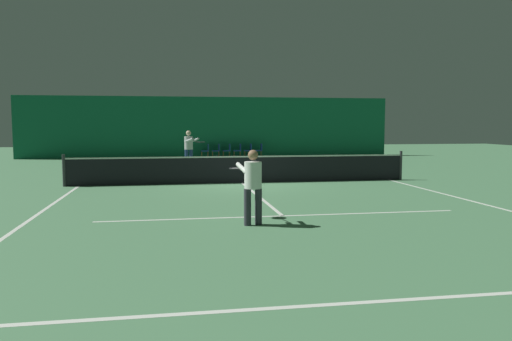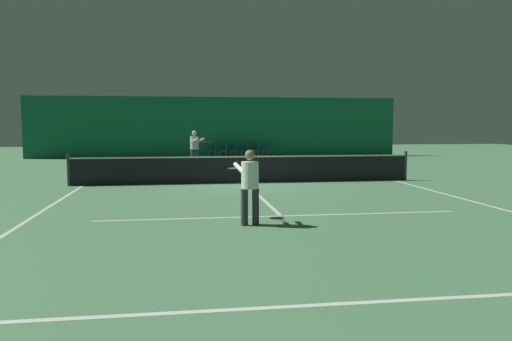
# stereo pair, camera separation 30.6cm
# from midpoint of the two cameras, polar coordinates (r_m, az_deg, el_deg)

# --- Properties ---
(ground_plane) EXTENTS (60.00, 60.00, 0.00)m
(ground_plane) POSITION_cam_midpoint_polar(r_m,az_deg,el_deg) (17.54, -2.10, -1.43)
(ground_plane) COLOR #4C7F56
(backdrop_curtain) EXTENTS (23.00, 0.12, 3.73)m
(backdrop_curtain) POSITION_cam_midpoint_polar(r_m,az_deg,el_deg) (31.19, -5.55, 4.96)
(backdrop_curtain) COLOR #146042
(backdrop_curtain) RESTS_ON ground
(court_line_baseline_far) EXTENTS (11.00, 0.10, 0.00)m
(court_line_baseline_far) POSITION_cam_midpoint_polar(r_m,az_deg,el_deg) (29.32, -5.23, 1.30)
(court_line_baseline_far) COLOR silver
(court_line_baseline_far) RESTS_ON ground
(court_line_baseline_near) EXTENTS (11.00, 0.10, 0.00)m
(court_line_baseline_near) POSITION_cam_midpoint_polar(r_m,az_deg,el_deg) (6.20, 13.35, -14.30)
(court_line_baseline_near) COLOR silver
(court_line_baseline_near) RESTS_ON ground
(court_line_service_far) EXTENTS (8.25, 0.10, 0.00)m
(court_line_service_far) POSITION_cam_midpoint_polar(r_m,az_deg,el_deg) (23.86, -4.17, 0.37)
(court_line_service_far) COLOR silver
(court_line_service_far) RESTS_ON ground
(court_line_service_near) EXTENTS (8.25, 0.10, 0.00)m
(court_line_service_near) POSITION_cam_midpoint_polar(r_m,az_deg,el_deg) (11.30, 2.29, -5.20)
(court_line_service_near) COLOR silver
(court_line_service_near) RESTS_ON ground
(court_line_sideline_left) EXTENTS (0.10, 23.80, 0.00)m
(court_line_sideline_left) POSITION_cam_midpoint_polar(r_m,az_deg,el_deg) (17.67, -20.08, -1.69)
(court_line_sideline_left) COLOR silver
(court_line_sideline_left) RESTS_ON ground
(court_line_sideline_right) EXTENTS (0.10, 23.80, 0.00)m
(court_line_sideline_right) POSITION_cam_midpoint_polar(r_m,az_deg,el_deg) (19.07, 14.51, -1.04)
(court_line_sideline_right) COLOR silver
(court_line_sideline_right) RESTS_ON ground
(court_line_centre) EXTENTS (0.10, 12.80, 0.00)m
(court_line_centre) POSITION_cam_midpoint_polar(r_m,az_deg,el_deg) (17.54, -2.10, -1.42)
(court_line_centre) COLOR silver
(court_line_centre) RESTS_ON ground
(tennis_net) EXTENTS (12.00, 0.10, 1.07)m
(tennis_net) POSITION_cam_midpoint_polar(r_m,az_deg,el_deg) (17.48, -2.11, 0.24)
(tennis_net) COLOR black
(tennis_net) RESTS_ON ground
(player_near) EXTENTS (0.62, 1.34, 1.55)m
(player_near) POSITION_cam_midpoint_polar(r_m,az_deg,el_deg) (10.20, -1.30, -1.23)
(player_near) COLOR #2D2D38
(player_near) RESTS_ON ground
(player_far) EXTENTS (1.06, 1.36, 1.75)m
(player_far) POSITION_cam_midpoint_polar(r_m,az_deg,el_deg) (23.91, -8.01, 2.79)
(player_far) COLOR navy
(player_far) RESTS_ON ground
(courtside_chair_0) EXTENTS (0.44, 0.44, 0.84)m
(courtside_chair_0) POSITION_cam_midpoint_polar(r_m,az_deg,el_deg) (30.67, -6.02, 2.37)
(courtside_chair_0) COLOR brown
(courtside_chair_0) RESTS_ON ground
(courtside_chair_1) EXTENTS (0.44, 0.44, 0.84)m
(courtside_chair_1) POSITION_cam_midpoint_polar(r_m,az_deg,el_deg) (30.72, -4.78, 2.39)
(courtside_chair_1) COLOR brown
(courtside_chair_1) RESTS_ON ground
(courtside_chair_2) EXTENTS (0.44, 0.44, 0.84)m
(courtside_chair_2) POSITION_cam_midpoint_polar(r_m,az_deg,el_deg) (30.78, -3.55, 2.40)
(courtside_chair_2) COLOR brown
(courtside_chair_2) RESTS_ON ground
(courtside_chair_3) EXTENTS (0.44, 0.44, 0.84)m
(courtside_chair_3) POSITION_cam_midpoint_polar(r_m,az_deg,el_deg) (30.86, -2.32, 2.41)
(courtside_chair_3) COLOR brown
(courtside_chair_3) RESTS_ON ground
(courtside_chair_4) EXTENTS (0.44, 0.44, 0.84)m
(courtside_chair_4) POSITION_cam_midpoint_polar(r_m,az_deg,el_deg) (30.95, -1.11, 2.43)
(courtside_chair_4) COLOR brown
(courtside_chair_4) RESTS_ON ground
(courtside_chair_5) EXTENTS (0.44, 0.44, 0.84)m
(courtside_chair_5) POSITION_cam_midpoint_polar(r_m,az_deg,el_deg) (31.06, 0.10, 2.44)
(courtside_chair_5) COLOR brown
(courtside_chair_5) RESTS_ON ground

